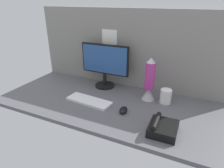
{
  "coord_description": "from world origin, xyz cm",
  "views": [
    {
      "loc": [
        59.12,
        -124.52,
        76.15
      ],
      "look_at": [
        -7.05,
        0.0,
        14.0
      ],
      "focal_mm": 31.11,
      "sensor_mm": 36.0,
      "label": 1
    }
  ],
  "objects": [
    {
      "name": "lava_lamp",
      "position": [
        26.31,
        16.85,
        14.8
      ],
      "size": [
        10.78,
        10.78,
        35.28
      ],
      "color": "#A5A5AD",
      "rests_on": "ground_plane"
    },
    {
      "name": "monitor",
      "position": [
        -17.61,
        25.13,
        22.34
      ],
      "size": [
        45.4,
        18.0,
        39.82
      ],
      "color": "black",
      "rests_on": "ground_plane"
    },
    {
      "name": "cubicle_wall_back",
      "position": [
        -0.03,
        37.5,
        34.68
      ],
      "size": [
        180.0,
        5.5,
        69.33
      ],
      "color": "gray",
      "rests_on": "ground_plane"
    },
    {
      "name": "mug_ceramic_white",
      "position": [
        40.33,
        16.35,
        5.75
      ],
      "size": [
        8.8,
        8.8,
        11.51
      ],
      "color": "white",
      "rests_on": "ground_plane"
    },
    {
      "name": "desk_phone",
      "position": [
        45.92,
        -22.21,
        3.19
      ],
      "size": [
        17.18,
        19.16,
        8.8
      ],
      "color": "black",
      "rests_on": "ground_plane"
    },
    {
      "name": "keyboard",
      "position": [
        -15.27,
        -8.25,
        1.0
      ],
      "size": [
        37.98,
        16.13,
        2.0
      ],
      "primitive_type": "cube",
      "rotation": [
        0.0,
        0.0,
        -0.09
      ],
      "color": "silver",
      "rests_on": "ground_plane"
    },
    {
      "name": "ground_plane",
      "position": [
        0.0,
        0.0,
        -1.5
      ],
      "size": [
        180.0,
        80.0,
        3.0
      ],
      "primitive_type": "cube",
      "color": "#515156"
    },
    {
      "name": "mouse",
      "position": [
        15.34,
        -10.58,
        1.7
      ],
      "size": [
        6.64,
        10.17,
        3.4
      ],
      "primitive_type": "ellipsoid",
      "rotation": [
        0.0,
        0.0,
        0.11
      ],
      "color": "black",
      "rests_on": "ground_plane"
    }
  ]
}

